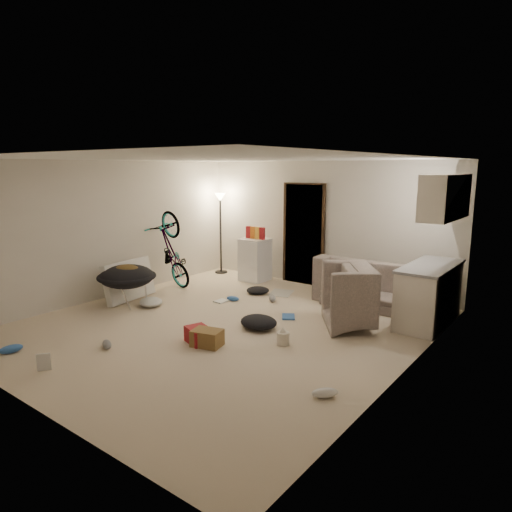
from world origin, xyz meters
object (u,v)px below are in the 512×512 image
Objects in this scene: sofa at (375,287)px; drink_case_a at (207,338)px; floor_lamp at (220,216)px; armchair at (371,304)px; bicycle at (172,267)px; tv_box at (129,280)px; mini_fridge at (255,260)px; drink_case_b at (199,335)px; juicer at (283,337)px; saucer_chair at (127,282)px; kitchen_counter at (429,295)px.

drink_case_a is (-1.03, -3.20, -0.19)m from sofa.
floor_lamp is 1.71× the size of armchair.
tv_box is at bearing -172.49° from bicycle.
drink_case_b is (1.53, -3.29, -0.34)m from mini_fridge.
tv_box is (-3.67, -2.44, 0.06)m from sofa.
floor_lamp is 7.19× the size of juicer.
armchair is at bearing 40.77° from drink_case_a.
armchair reaches higher than drink_case_a.
mini_fridge reaches higher than saucer_chair.
tv_box is 2.77m from drink_case_a.
armchair is 1.58m from juicer.
armchair is at bearing 22.13° from saucer_chair.
bicycle is at bearing -86.38° from floor_lamp.
tv_box is at bearing 149.30° from drink_case_a.
bicycle is (-4.09, -0.25, 0.07)m from armchair.
juicer is at bearing 2.40° from saucer_chair.
sofa is 4.33m from saucer_chair.
saucer_chair is at bearing -103.34° from mini_fridge.
mini_fridge is (0.95, 1.48, 0.03)m from bicycle.
tv_box is at bearing -110.04° from mini_fridge.
bicycle is 4.03× the size of drink_case_a.
saucer_chair is (-0.68, -2.78, -0.03)m from mini_fridge.
mini_fridge reaches higher than tv_box.
juicer is at bearing 118.91° from armchair.
tv_box reaches higher than saucer_chair.
bicycle is 4.23× the size of drink_case_b.
tv_box is at bearing 71.32° from armchair.
tv_box is at bearing -87.83° from floor_lamp.
kitchen_counter is 3.82m from mini_fridge.
tv_box is 2.91× the size of drink_case_b.
sofa reaches higher than drink_case_a.
kitchen_counter is 4.99m from saucer_chair.
drink_case_b is at bearing -146.05° from juicer.
mini_fridge is 3.73m from drink_case_a.
juicer is (-1.29, -2.09, -0.34)m from kitchen_counter.
floor_lamp is 4.53m from drink_case_a.
floor_lamp reaches higher than sofa.
tv_box is at bearing -157.21° from kitchen_counter.
drink_case_a reaches higher than drink_case_b.
armchair is 1.06× the size of saucer_chair.
bicycle is (-4.73, -0.93, -0.02)m from kitchen_counter.
drink_case_a is (-1.44, -2.08, -0.23)m from armchair.
mini_fridge reaches higher than bicycle.
mini_fridge reaches higher than drink_case_b.
tv_box is 2.77× the size of drink_case_a.
drink_case_b is 1.16m from juicer.
floor_lamp is 0.89× the size of sofa.
tv_box is at bearing 178.22° from juicer.
mini_fridge is 2.71m from tv_box.
mini_fridge is at bearing 171.72° from kitchen_counter.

